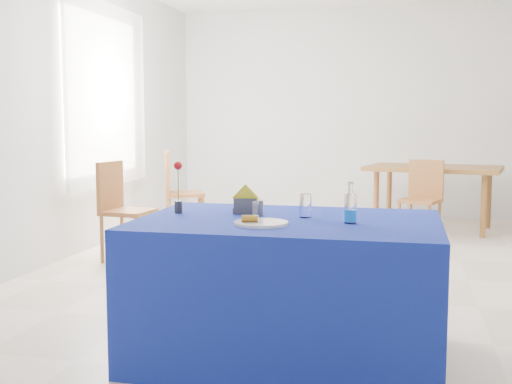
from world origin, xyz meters
The scene contains 17 objects.
floor centered at (0.00, 0.00, 0.00)m, with size 7.00×7.00×0.00m, color beige.
room_shell centered at (0.00, 0.00, 1.75)m, with size 7.00×7.00×7.00m.
window_pane centered at (-2.47, 0.80, 1.55)m, with size 0.04×1.50×1.60m, color white.
curtain centered at (-2.40, 0.80, 1.55)m, with size 0.04×1.75×1.85m, color white.
plate centered at (-0.12, -2.21, 0.77)m, with size 0.28×0.28×0.01m, color silver.
drinking_glass centered at (0.07, -1.91, 0.82)m, with size 0.06×0.06×0.13m, color white.
salt_shaker centered at (-0.20, -1.97, 0.80)m, with size 0.03×0.03×0.09m, color slate.
pepper_shaker centered at (-0.18, -1.91, 0.80)m, with size 0.03×0.03×0.09m, color slate.
blue_table centered at (-0.01, -1.99, 0.38)m, with size 1.60×1.10×0.76m.
water_bottle centered at (0.32, -2.05, 0.83)m, with size 0.07×0.07×0.21m.
napkin_holder centered at (-0.28, -1.85, 0.81)m, with size 0.16×0.07×0.17m.
rose_vase centered at (-0.66, -1.92, 0.90)m, with size 0.05×0.05×0.30m.
oak_table centered at (0.93, 2.51, 0.68)m, with size 1.67×1.24×0.76m.
chair_bg_left centered at (0.79, 1.82, 0.50)m, with size 0.50×0.50×0.86m.
chair_win_a centered at (-1.96, 0.08, 0.53)m, with size 0.45×0.45×0.92m.
chair_win_b centered at (-1.89, 1.40, 0.55)m, with size 0.56×0.56×0.95m.
banana_pieces centered at (-0.17, -2.23, 0.79)m, with size 0.09×0.05×0.04m.
Camera 1 is at (0.59, -5.34, 1.28)m, focal length 45.00 mm.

